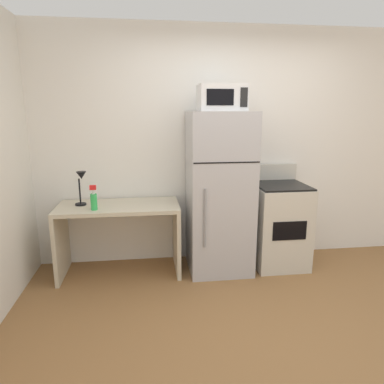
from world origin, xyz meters
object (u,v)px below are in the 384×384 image
(desk, at_px, (119,225))
(desk_lamp, at_px, (81,182))
(refrigerator, at_px, (219,193))
(oven_range, at_px, (279,224))
(spray_bottle, at_px, (94,200))
(microwave, at_px, (222,98))

(desk, relative_size, desk_lamp, 3.53)
(desk_lamp, relative_size, refrigerator, 0.21)
(desk_lamp, height_order, refrigerator, refrigerator)
(refrigerator, relative_size, oven_range, 1.54)
(desk_lamp, xyz_separation_m, oven_range, (2.10, -0.03, -0.52))
(spray_bottle, xyz_separation_m, refrigerator, (1.28, 0.14, -0.00))
(spray_bottle, distance_m, oven_range, 2.00)
(spray_bottle, relative_size, refrigerator, 0.15)
(spray_bottle, bearing_deg, microwave, 5.09)
(spray_bottle, height_order, oven_range, oven_range)
(desk, relative_size, refrigerator, 0.74)
(desk, height_order, microwave, microwave)
(microwave, bearing_deg, desk_lamp, 177.08)
(desk, distance_m, spray_bottle, 0.42)
(desk, relative_size, microwave, 2.71)
(spray_bottle, bearing_deg, desk, 36.20)
(desk, xyz_separation_m, microwave, (1.06, -0.05, 1.29))
(microwave, bearing_deg, desk, 177.51)
(spray_bottle, xyz_separation_m, oven_range, (1.96, 0.15, -0.38))
(desk_lamp, distance_m, spray_bottle, 0.27)
(oven_range, bearing_deg, desk_lamp, 179.14)
(refrigerator, distance_m, oven_range, 0.78)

